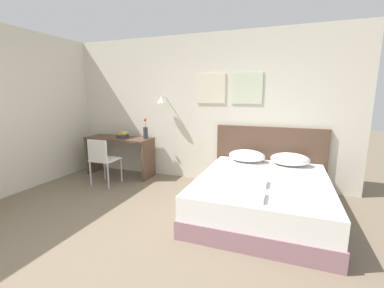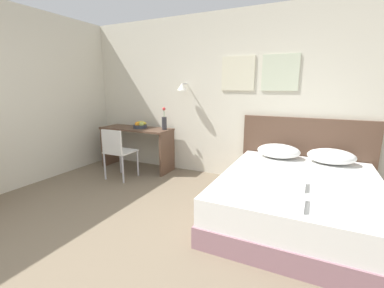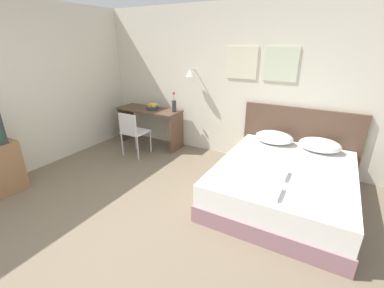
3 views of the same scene
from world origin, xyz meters
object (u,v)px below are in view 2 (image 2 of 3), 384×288
(bed, at_px, (297,199))
(desk, at_px, (137,140))
(headboard, at_px, (304,154))
(folded_towel_mid_bed, at_px, (287,201))
(desk_chair, at_px, (117,150))
(folded_towel_near_foot, at_px, (287,183))
(flower_vase, at_px, (164,122))
(pillow_right, at_px, (331,156))
(pillow_left, at_px, (278,151))
(fruit_bowl, at_px, (140,125))

(bed, relative_size, desk, 1.53)
(headboard, distance_m, folded_towel_mid_bed, 1.81)
(desk_chair, bearing_deg, folded_towel_near_foot, -9.52)
(desk, relative_size, flower_vase, 3.45)
(desk, bearing_deg, flower_vase, 5.74)
(desk_chair, bearing_deg, desk, 97.53)
(desk, bearing_deg, folded_towel_near_foot, -21.42)
(bed, distance_m, desk, 2.95)
(flower_vase, bearing_deg, pillow_right, -1.13)
(headboard, height_order, pillow_left, headboard)
(desk, xyz_separation_m, fruit_bowl, (0.08, 0.01, 0.27))
(bed, bearing_deg, pillow_left, 113.38)
(desk, distance_m, fruit_bowl, 0.28)
(folded_towel_near_foot, height_order, fruit_bowl, fruit_bowl)
(folded_towel_near_foot, bearing_deg, pillow_left, 102.16)
(bed, xyz_separation_m, fruit_bowl, (-2.75, 0.77, 0.57))
(headboard, distance_m, pillow_right, 0.44)
(desk, height_order, fruit_bowl, fruit_bowl)
(pillow_right, distance_m, fruit_bowl, 3.09)
(fruit_bowl, xyz_separation_m, flower_vase, (0.48, 0.05, 0.09))
(bed, xyz_separation_m, pillow_right, (0.33, 0.77, 0.35))
(pillow_right, height_order, desk, desk)
(pillow_right, height_order, folded_towel_near_foot, pillow_right)
(pillow_left, bearing_deg, desk_chair, -165.32)
(headboard, height_order, flower_vase, flower_vase)
(pillow_left, height_order, folded_towel_mid_bed, pillow_left)
(pillow_left, xyz_separation_m, desk_chair, (-2.42, -0.63, -0.10))
(pillow_right, height_order, folded_towel_mid_bed, pillow_right)
(folded_towel_near_foot, relative_size, desk, 0.26)
(headboard, distance_m, folded_towel_near_foot, 1.37)
(bed, height_order, headboard, headboard)
(pillow_left, bearing_deg, flower_vase, 178.48)
(pillow_left, xyz_separation_m, pillow_right, (0.67, 0.00, 0.00))
(pillow_left, distance_m, desk, 2.50)
(pillow_left, bearing_deg, folded_towel_near_foot, -77.84)
(desk_chair, bearing_deg, flower_vase, 54.66)
(desk_chair, bearing_deg, folded_towel_mid_bed, -18.38)
(folded_towel_mid_bed, distance_m, desk_chair, 2.84)
(headboard, relative_size, folded_towel_near_foot, 5.20)
(flower_vase, bearing_deg, desk, -174.26)
(pillow_right, bearing_deg, pillow_left, 180.00)
(fruit_bowl, bearing_deg, folded_towel_mid_bed, -29.62)
(pillow_right, relative_size, desk, 0.44)
(bed, height_order, flower_vase, flower_vase)
(desk_chair, bearing_deg, headboard, 18.43)
(desk_chair, relative_size, flower_vase, 2.16)
(headboard, bearing_deg, desk, -174.17)
(desk, bearing_deg, fruit_bowl, 5.02)
(flower_vase, bearing_deg, folded_towel_near_foot, -27.55)
(headboard, distance_m, desk, 2.85)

